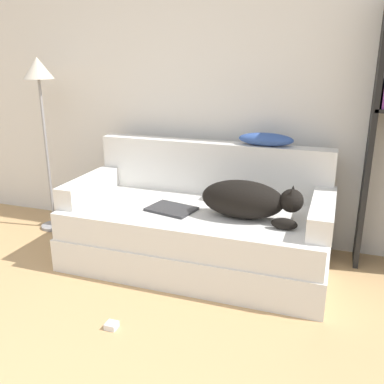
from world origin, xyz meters
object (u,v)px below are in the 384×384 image
(dog, at_px, (248,200))
(throw_pillow, at_px, (266,139))
(floor_lamp, at_px, (40,90))
(couch, at_px, (196,237))
(laptop, at_px, (171,209))
(power_adapter, at_px, (112,326))

(dog, height_order, throw_pillow, throw_pillow)
(floor_lamp, bearing_deg, couch, -9.65)
(dog, distance_m, laptop, 0.55)
(laptop, relative_size, power_adapter, 5.53)
(dog, xyz_separation_m, power_adapter, (-0.59, -0.83, -0.56))
(couch, distance_m, throw_pillow, 0.88)
(throw_pillow, distance_m, floor_lamp, 1.88)
(couch, xyz_separation_m, power_adapter, (-0.20, -0.91, -0.20))
(dog, distance_m, throw_pillow, 0.57)
(couch, distance_m, laptop, 0.30)
(dog, distance_m, power_adapter, 1.16)
(power_adapter, bearing_deg, throw_pillow, 64.80)
(floor_lamp, height_order, power_adapter, floor_lamp)
(couch, height_order, dog, dog)
(dog, bearing_deg, power_adapter, -125.20)
(laptop, xyz_separation_m, floor_lamp, (-1.29, 0.35, 0.76))
(dog, bearing_deg, couch, 168.84)
(dog, distance_m, floor_lamp, 1.96)
(couch, relative_size, throw_pillow, 4.63)
(throw_pillow, height_order, power_adapter, throw_pillow)
(floor_lamp, distance_m, power_adapter, 2.07)
(laptop, xyz_separation_m, throw_pillow, (0.56, 0.49, 0.44))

